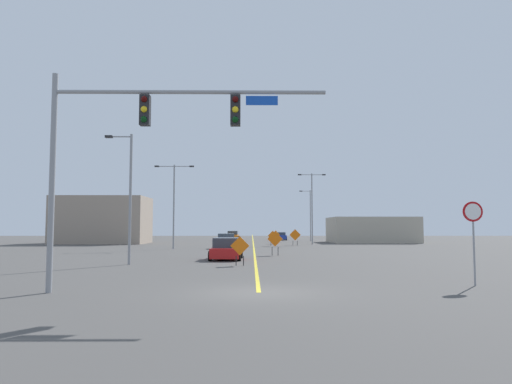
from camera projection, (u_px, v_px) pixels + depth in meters
name	position (u px, v px, depth m)	size (l,w,h in m)	color
ground	(259.00, 293.00, 15.77)	(204.45, 204.45, 0.00)	#4C4947
road_centre_stripe	(253.00, 241.00, 72.40)	(0.16, 113.58, 0.01)	yellow
traffic_signal_assembly	(139.00, 133.00, 16.12)	(9.40, 0.44, 7.45)	gray
stop_sign	(473.00, 227.00, 17.74)	(0.76, 0.07, 3.15)	gray
street_lamp_near_left	(174.00, 199.00, 47.54)	(3.97, 0.24, 8.47)	gray
street_lamp_mid_left	(310.00, 213.00, 74.18)	(1.80, 0.24, 7.98)	gray
street_lamp_near_right	(128.00, 192.00, 27.83)	(1.64, 0.24, 7.70)	gray
street_lamp_far_right	(312.00, 203.00, 59.69)	(3.52, 0.24, 8.97)	gray
construction_sign_right_shoulder	(275.00, 240.00, 36.39)	(1.18, 0.20, 1.87)	orange
construction_sign_left_lane	(295.00, 235.00, 56.14)	(1.34, 0.19, 1.93)	orange
construction_sign_right_lane	(273.00, 236.00, 54.49)	(1.15, 0.24, 1.76)	orange
construction_sign_median_near	(240.00, 247.00, 26.86)	(1.09, 0.07, 1.66)	orange
construction_sign_left_shoulder	(276.00, 235.00, 60.23)	(1.07, 0.28, 1.76)	orange
car_blue_mid	(280.00, 236.00, 79.05)	(2.20, 4.61, 1.32)	#1E389E
car_white_approaching	(226.00, 241.00, 47.94)	(2.20, 4.25, 1.53)	white
car_red_distant	(226.00, 249.00, 31.93)	(2.17, 4.26, 1.46)	red
car_orange_passing	(233.00, 236.00, 81.75)	(2.24, 3.96, 1.50)	orange
roadside_building_east	(371.00, 230.00, 66.82)	(11.56, 8.97, 3.56)	#B2A893
roadside_building_west	(102.00, 220.00, 63.09)	(11.84, 7.61, 6.20)	gray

